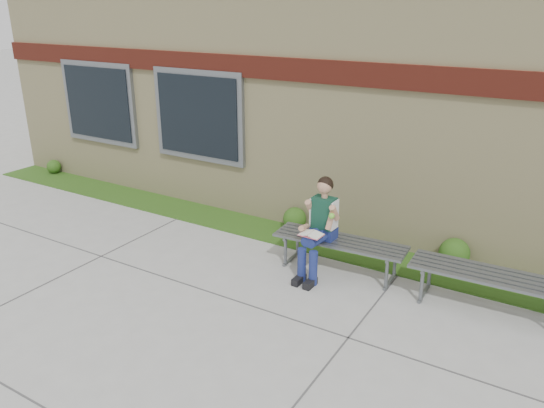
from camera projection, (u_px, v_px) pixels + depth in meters
The scene contains 9 objects.
ground at pixel (250, 333), 6.08m from camera, with size 80.00×80.00×0.00m, color #9E9E99.
grass_strip at pixel (343, 249), 8.15m from camera, with size 16.00×0.80×0.02m, color #204A13.
school_building at pixel (421, 84), 10.13m from camera, with size 16.20×6.22×4.20m.
bench_left at pixel (340, 247), 7.37m from camera, with size 1.88×0.62×0.48m.
bench_right at pixel (491, 282), 6.40m from camera, with size 1.95×0.60×0.50m.
girl at pixel (319, 225), 7.19m from camera, with size 0.48×0.81×1.38m.
shrub_west at pixel (54, 167), 11.72m from camera, with size 0.30×0.30×0.30m, color #204A13.
shrub_mid at pixel (295, 219), 8.76m from camera, with size 0.38×0.38×0.38m, color #204A13.
shrub_east at pixel (454, 253), 7.50m from camera, with size 0.43×0.43×0.43m, color #204A13.
Camera 1 is at (2.88, -4.28, 3.54)m, focal length 35.00 mm.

